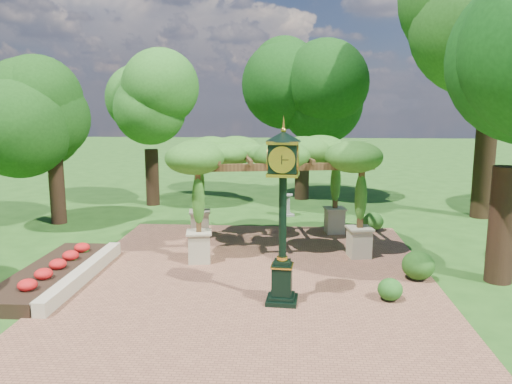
{
  "coord_description": "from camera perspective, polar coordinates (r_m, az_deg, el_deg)",
  "views": [
    {
      "loc": [
        1.04,
        -12.17,
        4.8
      ],
      "look_at": [
        0.0,
        2.5,
        2.2
      ],
      "focal_mm": 35.0,
      "sensor_mm": 36.0,
      "label": 1
    }
  ],
  "objects": [
    {
      "name": "shrub_mid",
      "position": [
        14.52,
        18.04,
        -7.97
      ],
      "size": [
        1.0,
        1.0,
        0.79
      ],
      "primitive_type": "ellipsoid",
      "rotation": [
        0.0,
        0.0,
        0.15
      ],
      "color": "#204D15",
      "rests_on": "brick_plaza"
    },
    {
      "name": "shrub_back",
      "position": [
        19.53,
        13.25,
        -3.3
      ],
      "size": [
        0.96,
        0.96,
        0.7
      ],
      "primitive_type": "ellipsoid",
      "rotation": [
        0.0,
        0.0,
        0.28
      ],
      "color": "#306C1F",
      "rests_on": "brick_plaza"
    },
    {
      "name": "pedestal_clock",
      "position": [
        11.73,
        3.08,
        -1.11
      ],
      "size": [
        0.9,
        0.9,
        4.24
      ],
      "rotation": [
        0.0,
        0.0,
        -0.08
      ],
      "color": "black",
      "rests_on": "brick_plaza"
    },
    {
      "name": "pergola",
      "position": [
        16.53,
        2.1,
        3.77
      ],
      "size": [
        6.35,
        4.58,
        3.66
      ],
      "rotation": [
        0.0,
        0.0,
        0.17
      ],
      "color": "tan",
      "rests_on": "brick_plaza"
    },
    {
      "name": "tree_west_near",
      "position": [
        21.41,
        -22.38,
        9.33
      ],
      "size": [
        3.77,
        3.77,
        7.02
      ],
      "color": "#321E14",
      "rests_on": "ground"
    },
    {
      "name": "tree_east_far",
      "position": [
        23.31,
        25.74,
        17.53
      ],
      "size": [
        5.79,
        5.79,
        11.97
      ],
      "color": "#312013",
      "rests_on": "ground"
    },
    {
      "name": "tree_west_far",
      "position": [
        24.13,
        -12.06,
        9.62
      ],
      "size": [
        3.32,
        3.32,
        6.91
      ],
      "color": "black",
      "rests_on": "ground"
    },
    {
      "name": "brick_plaza",
      "position": [
        14.05,
        -0.44,
        -9.87
      ],
      "size": [
        10.0,
        12.0,
        0.04
      ],
      "primitive_type": "cube",
      "color": "brown",
      "rests_on": "ground"
    },
    {
      "name": "flower_bed",
      "position": [
        14.99,
        -22.33,
        -8.71
      ],
      "size": [
        1.5,
        5.0,
        0.36
      ],
      "primitive_type": "cube",
      "color": "red",
      "rests_on": "ground"
    },
    {
      "name": "tree_north",
      "position": [
        25.26,
        5.43,
        11.74
      ],
      "size": [
        4.08,
        4.08,
        8.15
      ],
      "color": "#302113",
      "rests_on": "ground"
    },
    {
      "name": "sundial",
      "position": [
        21.68,
        3.55,
        -1.65
      ],
      "size": [
        0.69,
        0.69,
        0.95
      ],
      "rotation": [
        0.0,
        0.0,
        0.4
      ],
      "color": "gray",
      "rests_on": "ground"
    },
    {
      "name": "ground",
      "position": [
        13.12,
        -0.79,
        -11.43
      ],
      "size": [
        120.0,
        120.0,
        0.0
      ],
      "primitive_type": "plane",
      "color": "#1E4714",
      "rests_on": "ground"
    },
    {
      "name": "shrub_front",
      "position": [
        12.89,
        15.08,
        -10.7
      ],
      "size": [
        0.7,
        0.7,
        0.55
      ],
      "primitive_type": "ellipsoid",
      "rotation": [
        0.0,
        0.0,
        0.17
      ],
      "color": "#1F5518",
      "rests_on": "brick_plaza"
    },
    {
      "name": "border_wall",
      "position": [
        14.61,
        -19.13,
        -8.9
      ],
      "size": [
        0.35,
        5.0,
        0.4
      ],
      "primitive_type": "cube",
      "color": "#C6B793",
      "rests_on": "ground"
    }
  ]
}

